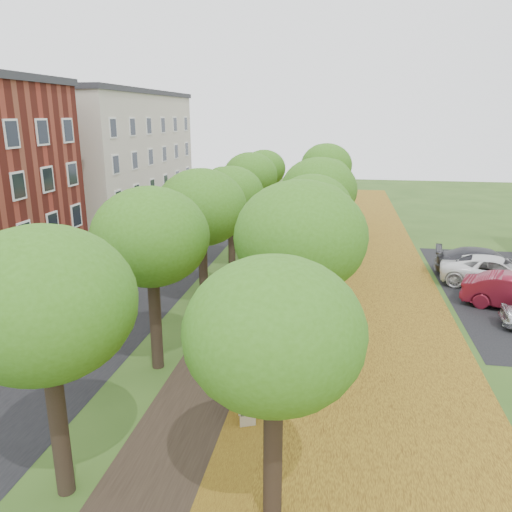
% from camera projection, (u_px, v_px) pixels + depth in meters
% --- Properties ---
extents(ground, '(120.00, 120.00, 0.00)m').
position_uv_depth(ground, '(157.00, 503.00, 11.18)').
color(ground, '#2D4C19').
rests_on(ground, ground).
extents(street_asphalt, '(8.00, 70.00, 0.01)m').
position_uv_depth(street_asphalt, '(123.00, 278.00, 26.61)').
color(street_asphalt, black).
rests_on(street_asphalt, ground).
extents(footpath, '(3.20, 70.00, 0.01)m').
position_uv_depth(footpath, '(262.00, 285.00, 25.41)').
color(footpath, black).
rests_on(footpath, ground).
extents(leaf_verge, '(7.50, 70.00, 0.01)m').
position_uv_depth(leaf_verge, '(362.00, 291.00, 24.60)').
color(leaf_verge, '#A27B1D').
rests_on(leaf_verge, ground).
extents(tree_row_west, '(3.76, 33.76, 5.97)m').
position_uv_depth(tree_row_west, '(218.00, 200.00, 24.58)').
color(tree_row_west, black).
rests_on(tree_row_west, ground).
extents(tree_row_east, '(3.76, 33.76, 5.97)m').
position_uv_depth(tree_row_east, '(316.00, 203.00, 23.81)').
color(tree_row_east, black).
rests_on(tree_row_east, ground).
extents(building_cream, '(10.30, 20.30, 10.40)m').
position_uv_depth(building_cream, '(103.00, 152.00, 43.79)').
color(building_cream, beige).
rests_on(building_cream, ground).
extents(bench, '(1.04, 1.66, 0.76)m').
position_uv_depth(bench, '(241.00, 400.00, 14.49)').
color(bench, '#232C25').
rests_on(bench, ground).
extents(car_grey, '(5.49, 2.95, 1.51)m').
position_uv_depth(car_grey, '(486.00, 264.00, 26.51)').
color(car_grey, '#38373D').
rests_on(car_grey, ground).
extents(car_white, '(5.88, 3.87, 1.50)m').
position_uv_depth(car_white, '(497.00, 272.00, 25.04)').
color(car_white, white).
rests_on(car_white, ground).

